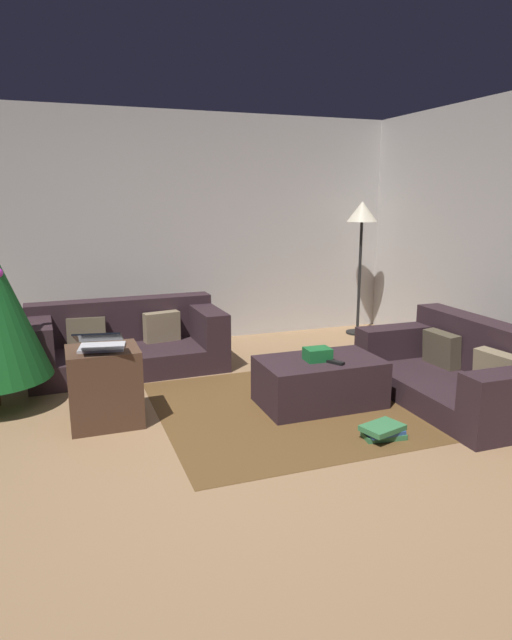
{
  "coord_description": "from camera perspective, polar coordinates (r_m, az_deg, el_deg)",
  "views": [
    {
      "loc": [
        -0.87,
        -3.15,
        1.68
      ],
      "look_at": [
        0.55,
        0.71,
        0.75
      ],
      "focal_mm": 30.89,
      "sensor_mm": 36.0,
      "label": 1
    }
  ],
  "objects": [
    {
      "name": "laptop",
      "position": [
        4.13,
        -15.79,
        -2.37
      ],
      "size": [
        0.39,
        0.46,
        0.18
      ],
      "color": "silver",
      "rests_on": "side_table"
    },
    {
      "name": "corner_lamp",
      "position": [
        6.81,
        10.9,
        9.96
      ],
      "size": [
        0.36,
        0.36,
        1.62
      ],
      "color": "black",
      "rests_on": "ground_plane"
    },
    {
      "name": "couch_right",
      "position": [
        4.91,
        20.62,
        -5.01
      ],
      "size": [
        0.93,
        1.68,
        0.66
      ],
      "rotation": [
        0.0,
        0.0,
        1.56
      ],
      "color": "#2D1E23",
      "rests_on": "ground_plane"
    },
    {
      "name": "ottoman",
      "position": [
        4.57,
        6.59,
        -6.38
      ],
      "size": [
        0.98,
        0.6,
        0.38
      ],
      "primitive_type": "cube",
      "color": "#2D1E23",
      "rests_on": "ground_plane"
    },
    {
      "name": "rear_partition",
      "position": [
        6.37,
        -12.36,
        9.02
      ],
      "size": [
        6.4,
        0.12,
        2.6
      ],
      "primitive_type": "cube",
      "color": "#BCB7B2",
      "rests_on": "ground_plane"
    },
    {
      "name": "couch_left",
      "position": [
        5.61,
        -13.29,
        -2.23
      ],
      "size": [
        1.86,
        0.93,
        0.66
      ],
      "rotation": [
        0.0,
        0.0,
        3.17
      ],
      "color": "#2D1E23",
      "rests_on": "ground_plane"
    },
    {
      "name": "gift_box",
      "position": [
        4.46,
        6.39,
        -3.55
      ],
      "size": [
        0.21,
        0.17,
        0.1
      ],
      "primitive_type": "cube",
      "rotation": [
        0.0,
        0.0,
        -0.04
      ],
      "color": "#19662D",
      "rests_on": "ottoman"
    },
    {
      "name": "ground_plane",
      "position": [
        3.68,
        -4.3,
        -14.5
      ],
      "size": [
        6.4,
        6.4,
        0.0
      ],
      "primitive_type": "plane",
      "color": "#93704C"
    },
    {
      "name": "book_stack",
      "position": [
        4.07,
        13.04,
        -11.17
      ],
      "size": [
        0.34,
        0.27,
        0.11
      ],
      "color": "#387A47",
      "rests_on": "ground_plane"
    },
    {
      "name": "side_table",
      "position": [
        4.29,
        -15.42,
        -6.63
      ],
      "size": [
        0.52,
        0.44,
        0.58
      ],
      "primitive_type": "cube",
      "color": "#4C3323",
      "rests_on": "ground_plane"
    },
    {
      "name": "tv_remote",
      "position": [
        4.41,
        8.15,
        -4.35
      ],
      "size": [
        0.12,
        0.16,
        0.02
      ],
      "primitive_type": "cube",
      "rotation": [
        0.0,
        0.0,
        0.52
      ],
      "color": "black",
      "rests_on": "ottoman"
    },
    {
      "name": "area_rug",
      "position": [
        4.63,
        6.53,
        -8.59
      ],
      "size": [
        2.6,
        2.0,
        0.01
      ],
      "primitive_type": "cube",
      "color": "brown",
      "rests_on": "ground_plane"
    }
  ]
}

